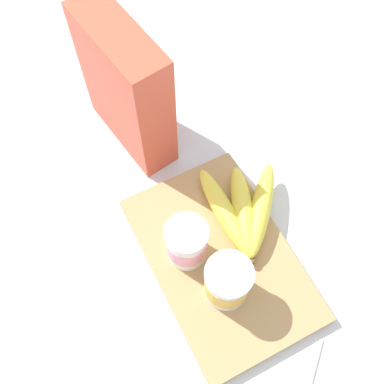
# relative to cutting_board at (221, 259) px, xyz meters

# --- Properties ---
(ground_plane) EXTENTS (2.40, 2.40, 0.00)m
(ground_plane) POSITION_rel_cutting_board_xyz_m (0.00, 0.00, -0.01)
(ground_plane) COLOR silver
(cutting_board) EXTENTS (0.34, 0.22, 0.02)m
(cutting_board) POSITION_rel_cutting_board_xyz_m (0.00, 0.00, 0.00)
(cutting_board) COLOR tan
(cutting_board) RESTS_ON ground_plane
(cereal_box) EXTENTS (0.20, 0.10, 0.26)m
(cereal_box) POSITION_rel_cutting_board_xyz_m (0.30, 0.02, 0.12)
(cereal_box) COLOR #D85138
(cereal_box) RESTS_ON ground_plane
(yogurt_cup_front) EXTENTS (0.07, 0.07, 0.09)m
(yogurt_cup_front) POSITION_rel_cutting_board_xyz_m (-0.05, 0.02, 0.05)
(yogurt_cup_front) COLOR white
(yogurt_cup_front) RESTS_ON cutting_board
(yogurt_cup_back) EXTENTS (0.07, 0.07, 0.09)m
(yogurt_cup_back) POSITION_rel_cutting_board_xyz_m (0.03, 0.05, 0.05)
(yogurt_cup_back) COLOR white
(yogurt_cup_back) RESTS_ON cutting_board
(banana_bunch) EXTENTS (0.19, 0.15, 0.04)m
(banana_bunch) POSITION_rel_cutting_board_xyz_m (0.05, -0.07, 0.03)
(banana_bunch) COLOR yellow
(banana_bunch) RESTS_ON cutting_board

